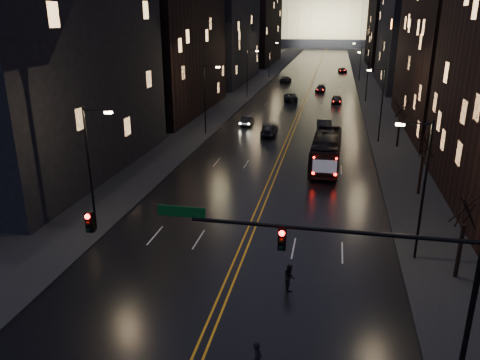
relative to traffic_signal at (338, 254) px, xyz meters
The scene contains 35 objects.
ground 7.81m from the traffic_signal, behind, with size 900.00×900.00×0.00m, color black.
road 130.24m from the traffic_signal, 92.60° to the left, with size 20.00×320.00×0.02m, color black.
sidewalk_left 131.62m from the traffic_signal, 98.71° to the left, with size 8.00×320.00×0.16m, color black.
sidewalk_right 130.35m from the traffic_signal, 86.44° to the left, with size 8.00×320.00×0.16m, color black.
center_line 130.24m from the traffic_signal, 92.60° to the left, with size 0.62×320.00×0.01m, color orange.
building_left_near 35.26m from the traffic_signal, 140.72° to the left, with size 12.00×28.00×22.00m, color black.
building_left_mid 60.99m from the traffic_signal, 116.48° to the left, with size 12.00×30.00×28.00m, color black.
building_left_far 95.98m from the traffic_signal, 106.30° to the left, with size 12.00×34.00×20.00m, color black.
building_left_dist 142.73m from the traffic_signal, 100.88° to the left, with size 12.00×40.00×24.00m, color black.
building_right_mid 93.57m from the traffic_signal, 80.68° to the left, with size 12.00×34.00×26.00m, color black.
building_right_dist 140.94m from the traffic_signal, 83.85° to the left, with size 12.00×40.00×22.00m, color black.
capitol 250.36m from the traffic_signal, 91.35° to the left, with size 90.00×50.00×58.50m.
traffic_signal is the anchor object (origin of this frame).
streetlamp_right_near 11.14m from the traffic_signal, 63.88° to the left, with size 2.13×0.25×9.00m.
streetlamp_left_near 19.48m from the traffic_signal, 149.10° to the left, with size 2.13×0.25×9.00m.
streetlamp_right_mid 40.30m from the traffic_signal, 83.01° to the left, with size 2.13×0.25×9.00m.
streetlamp_left_mid 43.36m from the traffic_signal, 112.68° to the left, with size 2.13×0.25×9.00m.
streetlamp_right_far 70.18m from the traffic_signal, 85.99° to the left, with size 2.13×0.25×9.00m.
streetlamp_left_far 71.97m from the traffic_signal, 103.43° to the left, with size 2.13×0.25×9.00m.
streetlamp_right_dist 100.12m from the traffic_signal, 87.19° to the left, with size 2.13×0.25×9.00m.
streetlamp_left_dist 101.39m from the traffic_signal, 99.49° to the left, with size 2.13×0.25×9.00m.
tree_right_near 10.71m from the traffic_signal, 48.45° to the left, with size 2.40×2.40×6.65m.
tree_right_mid 23.13m from the traffic_signal, 72.13° to the left, with size 2.40×2.40×6.65m.
tree_right_far 38.67m from the traffic_signal, 79.43° to the left, with size 2.40×2.40×6.65m.
bus 29.27m from the traffic_signal, 92.02° to the left, with size 2.75×11.73×3.27m, color black.
oncoming_car_a 42.28m from the traffic_signal, 101.88° to the left, with size 1.94×4.82×1.64m, color black.
oncoming_car_b 48.26m from the traffic_signal, 105.10° to the left, with size 1.44×4.14×1.36m, color black.
oncoming_car_c 69.01m from the traffic_signal, 97.01° to the left, with size 2.46×5.33×1.48m, color black.
oncoming_car_d 94.59m from the traffic_signal, 97.35° to the left, with size 2.14×5.26×1.53m, color black.
receding_car_a 44.11m from the traffic_signal, 92.11° to the left, with size 1.82×5.23×1.72m, color black.
receding_car_b 66.94m from the traffic_signal, 90.08° to the left, with size 1.81×4.50×1.53m, color black.
receding_car_c 80.74m from the traffic_signal, 92.42° to the left, with size 1.84×4.52×1.31m, color black.
receding_car_d 118.21m from the traffic_signal, 89.38° to the left, with size 2.15×4.66×1.30m, color black.
pedestrian_a 5.64m from the traffic_signal, 147.23° to the right, with size 0.61×0.40×1.67m, color black.
pedestrian_b 7.04m from the traffic_signal, 115.77° to the left, with size 0.76×0.42×1.56m, color black.
Camera 1 is at (5.29, -18.18, 14.64)m, focal length 35.00 mm.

